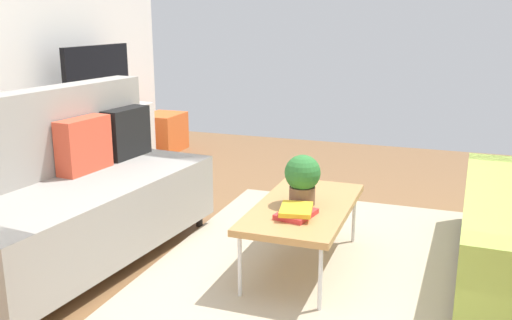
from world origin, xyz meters
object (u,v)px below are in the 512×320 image
bottle_2 (100,100)px  table_book_0 (296,214)px  couch_beige (73,194)px  tv_console (101,142)px  vase_1 (66,108)px  bottle_1 (94,104)px  vase_0 (55,113)px  storage_trunk (164,132)px  tv (98,79)px  coffee_table (304,209)px  potted_plant (302,178)px  bottle_0 (88,105)px

bottle_2 → table_book_0: bearing=-123.8°
couch_beige → tv_console: 2.12m
vase_1 → bottle_1: bearing=-17.0°
tv_console → vase_1: size_ratio=7.68×
vase_0 → table_book_0: bearing=-112.9°
bottle_1 → storage_trunk: bearing=-2.8°
tv → bottle_1: size_ratio=5.56×
coffee_table → vase_1: 2.76m
coffee_table → potted_plant: size_ratio=3.53×
tv → vase_1: (-0.42, 0.07, -0.22)m
bottle_0 → tv: bearing=5.3°
couch_beige → table_book_0: size_ratio=8.21×
coffee_table → bottle_0: bearing=63.4°
tv → potted_plant: tv is taller
tv → tv_console: bearing=90.0°
vase_0 → bottle_2: size_ratio=0.62×
storage_trunk → vase_1: vase_1 is taller
couch_beige → potted_plant: couch_beige is taller
couch_beige → storage_trunk: size_ratio=3.79×
couch_beige → vase_0: couch_beige is taller
vase_1 → couch_beige: bearing=-141.3°
potted_plant → bottle_0: 2.73m
bottle_2 → coffee_table: bearing=-120.3°
storage_trunk → bottle_0: (-1.32, 0.06, 0.52)m
coffee_table → tv: (1.44, 2.47, 0.56)m
coffee_table → vase_0: vase_0 is taller
coffee_table → tv_console: bearing=59.9°
potted_plant → bottle_2: (1.42, 2.44, 0.16)m
vase_1 → bottle_2: size_ratio=0.82×
couch_beige → tv: size_ratio=1.97×
vase_0 → bottle_2: (0.57, -0.09, 0.04)m
storage_trunk → potted_plant: size_ratio=1.67×
storage_trunk → table_book_0: bearing=-138.9°
coffee_table → table_book_0: 0.22m
vase_1 → potted_plant: bearing=-111.9°
vase_1 → bottle_1: vase_1 is taller
vase_0 → bottle_2: bottle_2 is taller
table_book_0 → bottle_2: bottle_2 is taller
bottle_0 → bottle_2: (0.20, 0.00, 0.02)m
vase_0 → tv: bearing=-6.9°
coffee_table → storage_trunk: 3.50m
storage_trunk → table_book_0: 3.67m
bottle_0 → bottle_1: bottle_0 is taller
couch_beige → bottle_1: 2.01m
tv → vase_0: bearing=173.1°
table_book_0 → bottle_2: size_ratio=1.08×
bottle_2 → potted_plant: bearing=-120.3°
tv_console → storage_trunk: tv_console is taller
tv → bottle_2: bearing=-120.3°
storage_trunk → bottle_1: size_ratio=2.89×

